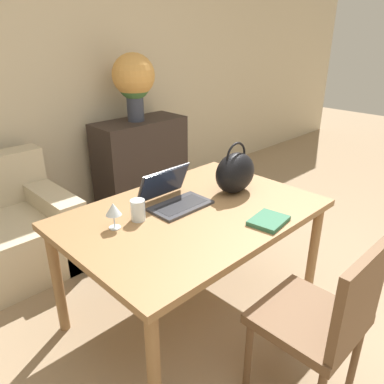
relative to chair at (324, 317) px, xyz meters
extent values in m
plane|color=#997F60|center=(0.08, 0.04, -0.51)|extent=(14.00, 14.00, 0.00)
cube|color=beige|center=(0.08, 2.69, 0.84)|extent=(10.00, 0.06, 2.70)
cube|color=olive|center=(0.02, 0.85, 0.20)|extent=(1.45, 1.00, 0.04)
cylinder|color=olive|center=(-0.64, 0.41, -0.17)|extent=(0.06, 0.06, 0.69)
cylinder|color=olive|center=(0.69, 0.41, -0.17)|extent=(0.06, 0.06, 0.69)
cylinder|color=olive|center=(-0.64, 1.29, -0.17)|extent=(0.06, 0.06, 0.69)
cylinder|color=olive|center=(0.69, 1.29, -0.17)|extent=(0.06, 0.06, 0.69)
cube|color=brown|center=(0.00, 0.07, -0.06)|extent=(0.44, 0.44, 0.05)
cube|color=brown|center=(0.00, -0.13, 0.17)|extent=(0.42, 0.04, 0.41)
cylinder|color=brown|center=(-0.19, 0.26, -0.30)|extent=(0.04, 0.04, 0.43)
cylinder|color=brown|center=(0.18, 0.26, -0.30)|extent=(0.04, 0.04, 0.43)
cylinder|color=brown|center=(0.19, -0.11, -0.30)|extent=(0.04, 0.04, 0.43)
cube|color=#C1B293|center=(-0.28, 2.14, -0.23)|extent=(0.20, 0.83, 0.56)
cube|color=#332823|center=(0.77, 2.35, -0.06)|extent=(0.90, 0.40, 0.89)
cube|color=#38383D|center=(0.00, 0.94, 0.23)|extent=(0.36, 0.21, 0.02)
cube|color=black|center=(0.00, 0.93, 0.23)|extent=(0.31, 0.13, 0.00)
cube|color=#38383D|center=(0.00, 1.09, 0.33)|extent=(0.36, 0.09, 0.19)
cube|color=#19233D|center=(0.00, 1.08, 0.33)|extent=(0.33, 0.08, 0.17)
cylinder|color=silver|center=(-0.27, 0.98, 0.28)|extent=(0.08, 0.08, 0.12)
cylinder|color=silver|center=(-0.41, 1.00, 0.22)|extent=(0.06, 0.06, 0.01)
cylinder|color=silver|center=(-0.41, 1.00, 0.26)|extent=(0.01, 0.01, 0.07)
cone|color=silver|center=(-0.41, 1.00, 0.33)|extent=(0.08, 0.08, 0.07)
ellipsoid|color=black|center=(0.40, 0.86, 0.35)|extent=(0.30, 0.20, 0.26)
torus|color=black|center=(0.40, 0.86, 0.46)|extent=(0.18, 0.01, 0.18)
cylinder|color=#333847|center=(0.74, 2.34, 0.52)|extent=(0.16, 0.16, 0.27)
sphere|color=#3D6B38|center=(0.74, 2.34, 0.72)|extent=(0.29, 0.29, 0.29)
sphere|color=#D6994C|center=(0.74, 2.34, 0.80)|extent=(0.39, 0.39, 0.39)
cube|color=#336B4C|center=(0.21, 0.47, 0.23)|extent=(0.23, 0.19, 0.02)
camera|label=1|loc=(-1.33, -0.52, 1.17)|focal=35.00mm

